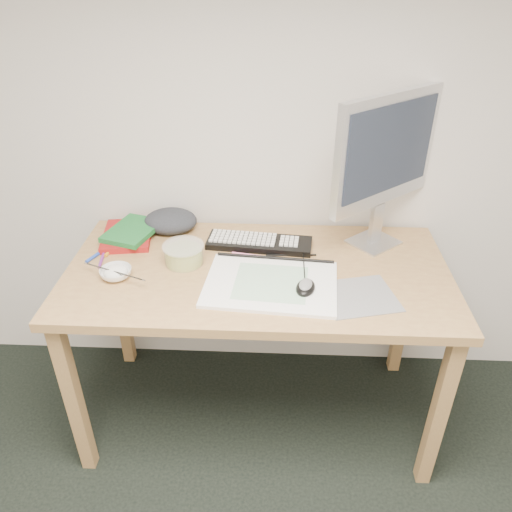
% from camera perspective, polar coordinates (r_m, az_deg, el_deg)
% --- Properties ---
extents(desk, '(1.40, 0.70, 0.75)m').
position_cam_1_polar(desk, '(1.87, 0.18, -3.59)').
color(desk, tan).
rests_on(desk, ground).
extents(mousepad, '(0.28, 0.27, 0.00)m').
position_cam_1_polar(mousepad, '(1.72, 11.71, -4.53)').
color(mousepad, slate).
rests_on(mousepad, desk).
extents(sketchpad, '(0.48, 0.36, 0.01)m').
position_cam_1_polar(sketchpad, '(1.73, 1.70, -3.22)').
color(sketchpad, white).
rests_on(sketchpad, desk).
extents(keyboard, '(0.42, 0.17, 0.02)m').
position_cam_1_polar(keyboard, '(1.96, 0.38, 1.50)').
color(keyboard, black).
rests_on(keyboard, desk).
extents(monitor, '(0.41, 0.35, 0.59)m').
position_cam_1_polar(monitor, '(1.89, 14.61, 11.17)').
color(monitor, silver).
rests_on(monitor, desk).
extents(mouse, '(0.09, 0.11, 0.03)m').
position_cam_1_polar(mouse, '(1.69, 5.70, -3.31)').
color(mouse, black).
rests_on(mouse, sketchpad).
extents(rice_bowl, '(0.11, 0.11, 0.03)m').
position_cam_1_polar(rice_bowl, '(1.84, -15.71, -1.91)').
color(rice_bowl, white).
rests_on(rice_bowl, desk).
extents(chopsticks, '(0.24, 0.12, 0.02)m').
position_cam_1_polar(chopsticks, '(1.81, -15.89, -1.73)').
color(chopsticks, silver).
rests_on(chopsticks, rice_bowl).
extents(fruit_tub, '(0.16, 0.16, 0.07)m').
position_cam_1_polar(fruit_tub, '(1.86, -8.25, 0.21)').
color(fruit_tub, '#F0CB54').
rests_on(fruit_tub, desk).
extents(book_red, '(0.22, 0.27, 0.02)m').
position_cam_1_polar(book_red, '(2.08, -14.48, 2.30)').
color(book_red, maroon).
rests_on(book_red, desk).
extents(book_green, '(0.23, 0.27, 0.02)m').
position_cam_1_polar(book_green, '(2.06, -13.92, 2.83)').
color(book_green, '#19642B').
rests_on(book_green, book_red).
extents(cloth_lump, '(0.21, 0.19, 0.08)m').
position_cam_1_polar(cloth_lump, '(2.10, -9.73, 3.96)').
color(cloth_lump, '#24262C').
rests_on(cloth_lump, desk).
extents(pencil_pink, '(0.20, 0.05, 0.01)m').
position_cam_1_polar(pencil_pink, '(1.89, 0.13, 0.03)').
color(pencil_pink, pink).
rests_on(pencil_pink, desk).
extents(pencil_tan, '(0.18, 0.10, 0.01)m').
position_cam_1_polar(pencil_tan, '(1.85, 1.40, -0.86)').
color(pencil_tan, tan).
rests_on(pencil_tan, desk).
extents(pencil_black, '(0.19, 0.02, 0.01)m').
position_cam_1_polar(pencil_black, '(1.90, 4.02, 0.10)').
color(pencil_black, black).
rests_on(pencil_black, desk).
extents(marker_blue, '(0.07, 0.13, 0.01)m').
position_cam_1_polar(marker_blue, '(2.00, -17.51, 0.31)').
color(marker_blue, '#2042AF').
rests_on(marker_blue, desk).
extents(marker_orange, '(0.04, 0.14, 0.01)m').
position_cam_1_polar(marker_orange, '(2.02, -15.95, 1.01)').
color(marker_orange, orange).
rests_on(marker_orange, desk).
extents(marker_purple, '(0.03, 0.12, 0.01)m').
position_cam_1_polar(marker_purple, '(1.96, -17.19, -0.30)').
color(marker_purple, '#6D2485').
rests_on(marker_purple, desk).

